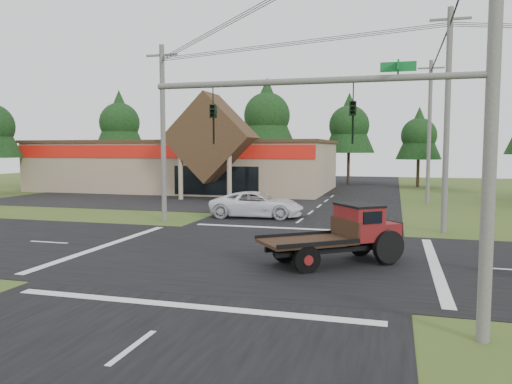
% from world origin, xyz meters
% --- Properties ---
extents(ground, '(120.00, 120.00, 0.00)m').
position_xyz_m(ground, '(0.00, 0.00, 0.00)').
color(ground, '#3A4F1C').
rests_on(ground, ground).
extents(road_ns, '(12.00, 120.00, 0.02)m').
position_xyz_m(road_ns, '(0.00, 0.00, 0.01)').
color(road_ns, black).
rests_on(road_ns, ground).
extents(road_ew, '(120.00, 12.00, 0.02)m').
position_xyz_m(road_ew, '(0.00, 0.00, 0.01)').
color(road_ew, black).
rests_on(road_ew, ground).
extents(parking_apron, '(28.00, 14.00, 0.02)m').
position_xyz_m(parking_apron, '(-14.00, 19.00, 0.01)').
color(parking_apron, black).
rests_on(parking_apron, ground).
extents(cvs_building, '(30.40, 18.20, 9.19)m').
position_xyz_m(cvs_building, '(-15.70, 29.57, 2.78)').
color(cvs_building, tan).
rests_on(cvs_building, ground).
extents(traffic_signal_mast, '(8.12, 0.24, 7.00)m').
position_xyz_m(traffic_signal_mast, '(5.82, -7.50, 4.43)').
color(traffic_signal_mast, '#595651').
rests_on(traffic_signal_mast, ground).
extents(utility_pole_nr, '(2.00, 0.30, 11.00)m').
position_xyz_m(utility_pole_nr, '(7.50, -7.50, 5.64)').
color(utility_pole_nr, '#595651').
rests_on(utility_pole_nr, ground).
extents(utility_pole_nw, '(2.00, 0.30, 10.50)m').
position_xyz_m(utility_pole_nw, '(-8.00, 8.00, 5.39)').
color(utility_pole_nw, '#595651').
rests_on(utility_pole_nw, ground).
extents(utility_pole_ne, '(2.00, 0.30, 11.50)m').
position_xyz_m(utility_pole_ne, '(8.00, 8.00, 5.89)').
color(utility_pole_ne, '#595651').
rests_on(utility_pole_ne, ground).
extents(utility_pole_n, '(2.00, 0.30, 11.20)m').
position_xyz_m(utility_pole_n, '(8.00, 22.00, 5.74)').
color(utility_pole_n, '#595651').
rests_on(utility_pole_n, ground).
extents(tree_row_a, '(6.72, 6.72, 12.12)m').
position_xyz_m(tree_row_a, '(-30.00, 40.00, 8.05)').
color(tree_row_a, '#332316').
rests_on(tree_row_a, ground).
extents(tree_row_b, '(5.60, 5.60, 10.10)m').
position_xyz_m(tree_row_b, '(-20.00, 42.00, 6.70)').
color(tree_row_b, '#332316').
rests_on(tree_row_b, ground).
extents(tree_row_c, '(7.28, 7.28, 13.13)m').
position_xyz_m(tree_row_c, '(-10.00, 41.00, 8.72)').
color(tree_row_c, '#332316').
rests_on(tree_row_c, ground).
extents(tree_row_d, '(6.16, 6.16, 11.11)m').
position_xyz_m(tree_row_d, '(0.00, 42.00, 7.38)').
color(tree_row_d, '#332316').
rests_on(tree_row_d, ground).
extents(tree_row_e, '(5.04, 5.04, 9.09)m').
position_xyz_m(tree_row_e, '(8.00, 40.00, 6.03)').
color(tree_row_e, '#332316').
rests_on(tree_row_e, ground).
extents(antique_flatbed_truck, '(5.65, 5.00, 2.30)m').
position_xyz_m(antique_flatbed_truck, '(3.30, -0.77, 1.15)').
color(antique_flatbed_truck, '#5C130D').
rests_on(antique_flatbed_truck, ground).
extents(white_pickup, '(6.11, 3.18, 1.64)m').
position_xyz_m(white_pickup, '(-2.96, 10.95, 0.82)').
color(white_pickup, white).
rests_on(white_pickup, ground).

